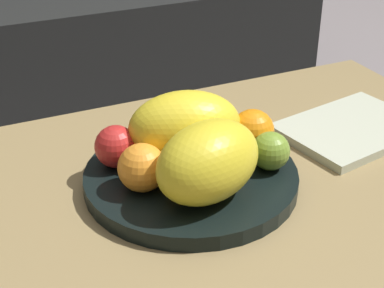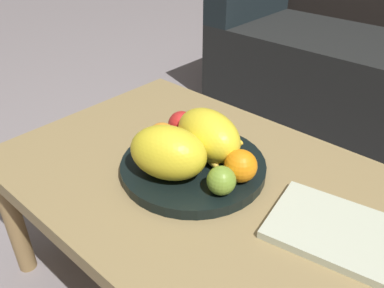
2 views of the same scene
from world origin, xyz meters
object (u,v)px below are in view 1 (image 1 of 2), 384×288
magazine (352,129)px  banana_bunch (181,139)px  melon_smaller_beside (185,126)px  fruit_bowl (192,179)px  apple_right (116,147)px  orange_front (142,168)px  couch (50,11)px  orange_left (252,131)px  coffee_table (223,199)px  apple_left (270,151)px  melon_large_front (208,162)px

magazine → banana_bunch: bearing=167.3°
melon_smaller_beside → banana_bunch: (-0.00, 0.01, -0.03)m
fruit_bowl → apple_right: bearing=145.0°
melon_smaller_beside → orange_front: size_ratio=2.47×
couch → orange_left: size_ratio=23.99×
coffee_table → apple_left: apple_left is taller
apple_left → melon_large_front: bearing=-166.5°
coffee_table → fruit_bowl: bearing=-176.0°
melon_smaller_beside → orange_left: melon_smaller_beside is taller
coffee_table → melon_smaller_beside: 0.14m
melon_smaller_beside → orange_front: bearing=-148.7°
orange_front → banana_bunch: size_ratio=0.45×
orange_left → banana_bunch: (-0.11, 0.03, -0.00)m
couch → magazine: 1.33m
melon_smaller_beside → orange_left: (0.11, -0.02, -0.02)m
couch → orange_left: bearing=-88.1°
fruit_bowl → orange_front: 0.10m
fruit_bowl → coffee_table: bearing=4.0°
orange_left → apple_left: size_ratio=1.17×
melon_large_front → melon_smaller_beside: 0.11m
orange_front → apple_right: orange_front is taller
couch → melon_smaller_beside: 1.30m
fruit_bowl → orange_left: 0.13m
magazine → fruit_bowl: bearing=176.2°
orange_left → magazine: size_ratio=0.28×
magazine → couch: bearing=91.5°
melon_large_front → banana_bunch: (0.01, 0.12, -0.03)m
fruit_bowl → orange_left: size_ratio=4.70×
couch → apple_left: bearing=-88.3°
banana_bunch → fruit_bowl: bearing=-95.9°
orange_front → couch: bearing=83.2°
magazine → apple_left: bearing=-171.2°
fruit_bowl → melon_large_front: melon_large_front is taller
melon_large_front → apple_left: melon_large_front is taller
melon_large_front → banana_bunch: size_ratio=1.07×
orange_left → banana_bunch: orange_left is taller
melon_smaller_beside → orange_left: size_ratio=2.51×
banana_bunch → magazine: 0.34m
orange_front → magazine: bearing=6.4°
orange_front → apple_left: orange_front is taller
apple_left → coffee_table: bearing=142.7°
fruit_bowl → melon_smaller_beside: size_ratio=1.87×
fruit_bowl → melon_large_front: (-0.01, -0.07, 0.07)m
melon_smaller_beside → orange_front: melon_smaller_beside is taller
fruit_bowl → melon_smaller_beside: (0.01, 0.05, 0.07)m
coffee_table → melon_smaller_beside: size_ratio=5.69×
couch → melon_smaller_beside: bearing=-92.9°
couch → fruit_bowl: couch is taller
orange_left → magazine: bearing=3.9°
coffee_table → fruit_bowl: size_ratio=3.04×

